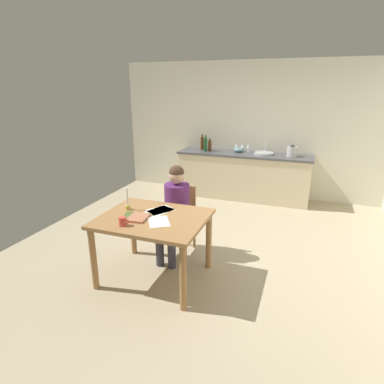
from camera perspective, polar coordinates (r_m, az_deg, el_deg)
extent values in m
cube|color=tan|center=(4.49, 3.04, -10.06)|extent=(5.20, 5.20, 0.04)
cube|color=beige|center=(6.54, 10.11, 10.90)|extent=(5.20, 0.12, 2.60)
cube|color=beige|center=(6.36, 9.09, 2.74)|extent=(2.51, 0.60, 0.86)
cube|color=#4C4C51|center=(6.25, 9.30, 6.71)|extent=(2.55, 0.64, 0.04)
cube|color=#9E7042|center=(3.53, -7.00, -4.76)|extent=(1.15, 0.95, 0.04)
cylinder|color=#9E7042|center=(3.63, -17.24, -11.41)|extent=(0.07, 0.07, 0.72)
cylinder|color=#9E7042|center=(3.18, -1.61, -15.14)|extent=(0.07, 0.07, 0.72)
cylinder|color=#9E7042|center=(4.24, -10.52, -6.41)|extent=(0.07, 0.07, 0.72)
cylinder|color=#9E7042|center=(3.86, 3.01, -8.71)|extent=(0.07, 0.07, 0.72)
cube|color=#9E7042|center=(4.17, -2.54, -4.84)|extent=(0.40, 0.40, 0.04)
cube|color=#9E7042|center=(4.25, -1.64, -1.32)|extent=(0.36, 0.03, 0.40)
cylinder|color=#9E7042|center=(4.19, -5.56, -8.40)|extent=(0.04, 0.04, 0.46)
cylinder|color=#9E7042|center=(4.07, -1.18, -9.17)|extent=(0.04, 0.04, 0.46)
cylinder|color=#9E7042|center=(4.47, -3.70, -6.58)|extent=(0.04, 0.04, 0.46)
cylinder|color=#9E7042|center=(4.36, 0.44, -7.24)|extent=(0.04, 0.04, 0.46)
cylinder|color=#592666|center=(4.07, -2.70, -1.99)|extent=(0.32, 0.32, 0.50)
sphere|color=#D8AD8C|center=(3.96, -2.77, 2.90)|extent=(0.20, 0.20, 0.20)
sphere|color=#473323|center=(3.95, -2.78, 3.46)|extent=(0.19, 0.19, 0.19)
cylinder|color=#383847|center=(4.03, -4.74, -6.07)|extent=(0.13, 0.38, 0.13)
cylinder|color=#383847|center=(3.98, -5.80, -10.08)|extent=(0.10, 0.10, 0.45)
cylinder|color=#383847|center=(3.97, -2.62, -6.41)|extent=(0.13, 0.38, 0.13)
cylinder|color=#383847|center=(3.92, -3.65, -10.49)|extent=(0.10, 0.10, 0.45)
cylinder|color=#D84C3F|center=(3.34, -12.36, -5.16)|extent=(0.08, 0.08, 0.09)
torus|color=#D84C3F|center=(3.32, -11.74, -5.20)|extent=(0.06, 0.01, 0.06)
cylinder|color=gold|center=(3.77, -11.41, -2.73)|extent=(0.06, 0.06, 0.05)
cylinder|color=white|center=(3.72, -11.53, -0.84)|extent=(0.02, 0.02, 0.21)
cube|color=#465B28|center=(3.56, -10.73, -4.26)|extent=(0.22, 0.26, 0.02)
cube|color=#AE6C4E|center=(3.50, -9.63, -4.55)|extent=(0.22, 0.27, 0.02)
cube|color=white|center=(3.68, -5.76, -3.35)|extent=(0.30, 0.35, 0.00)
cube|color=white|center=(3.70, -5.69, -3.25)|extent=(0.34, 0.36, 0.00)
cube|color=white|center=(3.39, -5.97, -5.28)|extent=(0.34, 0.36, 0.00)
cylinder|color=#B2B7BC|center=(6.19, 12.76, 6.76)|extent=(0.36, 0.36, 0.04)
cylinder|color=silver|center=(6.33, 13.02, 7.91)|extent=(0.02, 0.02, 0.24)
cylinder|color=#593319|center=(6.52, 1.83, 8.70)|extent=(0.07, 0.07, 0.25)
cylinder|color=#593319|center=(6.50, 1.85, 10.05)|extent=(0.03, 0.03, 0.06)
cylinder|color=#194C23|center=(6.35, 2.44, 8.45)|extent=(0.07, 0.07, 0.25)
cylinder|color=#194C23|center=(6.32, 2.46, 9.87)|extent=(0.03, 0.03, 0.06)
cylinder|color=#593319|center=(6.39, 3.21, 8.27)|extent=(0.07, 0.07, 0.20)
cylinder|color=#593319|center=(6.37, 3.23, 9.40)|extent=(0.03, 0.03, 0.05)
ellipsoid|color=#668C99|center=(6.34, 8.33, 7.48)|extent=(0.19, 0.19, 0.08)
cylinder|color=#B7BABF|center=(6.13, 17.48, 6.94)|extent=(0.18, 0.18, 0.18)
cone|color=#262628|center=(6.11, 17.57, 7.94)|extent=(0.11, 0.11, 0.04)
cylinder|color=silver|center=(6.38, 10.01, 7.11)|extent=(0.06, 0.06, 0.00)
cylinder|color=silver|center=(6.38, 10.03, 7.44)|extent=(0.01, 0.01, 0.07)
cone|color=silver|center=(6.36, 10.07, 8.10)|extent=(0.07, 0.07, 0.08)
cylinder|color=silver|center=(6.41, 8.99, 7.20)|extent=(0.06, 0.06, 0.00)
cylinder|color=silver|center=(6.40, 9.01, 7.52)|extent=(0.01, 0.01, 0.07)
cone|color=silver|center=(6.39, 9.04, 8.19)|extent=(0.07, 0.07, 0.08)
cylinder|color=silver|center=(6.43, 7.92, 7.29)|extent=(0.06, 0.06, 0.00)
cylinder|color=silver|center=(6.42, 7.93, 7.61)|extent=(0.01, 0.01, 0.07)
cone|color=silver|center=(6.41, 7.96, 8.27)|extent=(0.07, 0.07, 0.08)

